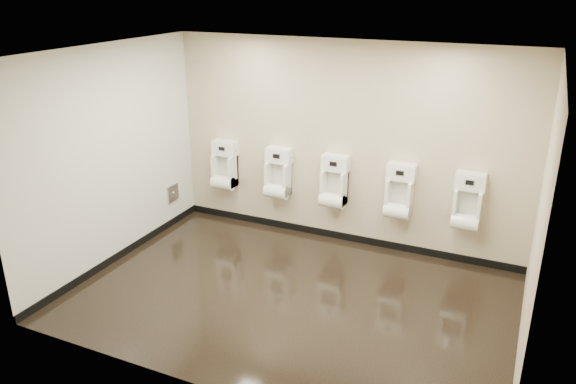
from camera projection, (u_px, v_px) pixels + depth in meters
name	position (u px, v px, depth m)	size (l,w,h in m)	color
ground	(291.00, 297.00, 6.61)	(5.00, 3.50, 0.00)	black
ceiling	(291.00, 54.00, 5.61)	(5.00, 3.50, 0.00)	white
back_wall	(344.00, 145.00, 7.60)	(5.00, 0.02, 2.80)	#C3B392
front_wall	(204.00, 252.00, 4.62)	(5.00, 0.02, 2.80)	#C3B392
left_wall	(110.00, 157.00, 7.08)	(0.02, 3.50, 2.80)	#C3B392
right_wall	(539.00, 225.00, 5.14)	(0.02, 3.50, 2.80)	#C3B392
tile_overlay_left	(111.00, 157.00, 7.08)	(0.01, 3.50, 2.80)	white
skirting_back	(340.00, 236.00, 8.07)	(5.00, 0.02, 0.10)	black
skirting_left	(122.00, 253.00, 7.56)	(0.02, 3.50, 0.10)	black
access_panel	(173.00, 193.00, 8.41)	(0.04, 0.25, 0.25)	#9E9EA3
urinal_0	(224.00, 169.00, 8.39)	(0.38, 0.29, 0.71)	white
urinal_1	(278.00, 177.00, 8.05)	(0.38, 0.29, 0.71)	white
urinal_2	(334.00, 185.00, 7.72)	(0.38, 0.29, 0.71)	white
urinal_3	(399.00, 195.00, 7.36)	(0.38, 0.29, 0.71)	white
urinal_4	(467.00, 206.00, 7.03)	(0.38, 0.29, 0.71)	white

